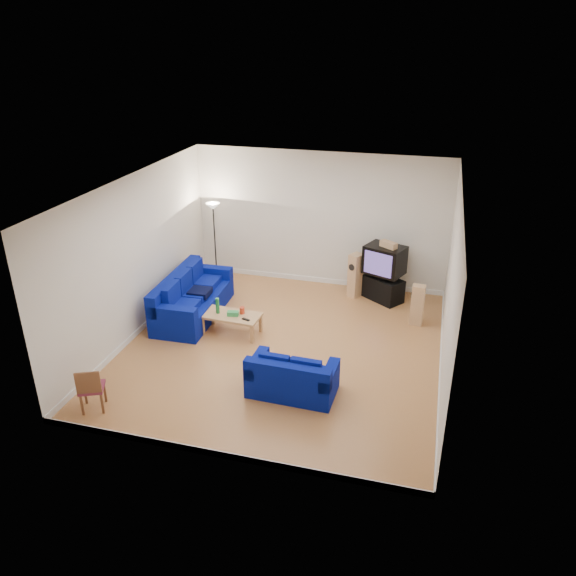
% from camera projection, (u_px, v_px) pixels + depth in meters
% --- Properties ---
extents(room, '(6.01, 6.51, 3.21)m').
position_uv_depth(room, '(282.00, 275.00, 10.33)').
color(room, '#95592E').
rests_on(room, ground).
extents(sofa_three_seat, '(1.09, 2.40, 0.92)m').
position_uv_depth(sofa_three_seat, '(191.00, 301.00, 12.09)').
color(sofa_three_seat, '#070F5D').
rests_on(sofa_three_seat, ground).
extents(sofa_loveseat, '(1.49, 0.86, 0.73)m').
position_uv_depth(sofa_loveseat, '(292.00, 380.00, 9.46)').
color(sofa_loveseat, '#070F5D').
rests_on(sofa_loveseat, ground).
extents(coffee_table, '(1.20, 0.65, 0.43)m').
position_uv_depth(coffee_table, '(231.00, 317.00, 11.34)').
color(coffee_table, tan).
rests_on(coffee_table, ground).
extents(bottle, '(0.08, 0.08, 0.33)m').
position_uv_depth(bottle, '(217.00, 306.00, 11.31)').
color(bottle, '#197233').
rests_on(bottle, coffee_table).
extents(tissue_box, '(0.24, 0.16, 0.09)m').
position_uv_depth(tissue_box, '(233.00, 313.00, 11.26)').
color(tissue_box, green).
rests_on(tissue_box, coffee_table).
extents(red_canister, '(0.14, 0.14, 0.14)m').
position_uv_depth(red_canister, '(242.00, 310.00, 11.33)').
color(red_canister, red).
rests_on(red_canister, coffee_table).
extents(remote, '(0.18, 0.10, 0.02)m').
position_uv_depth(remote, '(246.00, 319.00, 11.10)').
color(remote, black).
rests_on(remote, coffee_table).
extents(tv_stand, '(1.00, 0.91, 0.54)m').
position_uv_depth(tv_stand, '(383.00, 289.00, 12.82)').
color(tv_stand, black).
rests_on(tv_stand, ground).
extents(av_receiver, '(0.52, 0.54, 0.10)m').
position_uv_depth(av_receiver, '(383.00, 275.00, 12.73)').
color(av_receiver, black).
rests_on(av_receiver, tv_stand).
extents(television, '(1.01, 0.88, 0.65)m').
position_uv_depth(television, '(385.00, 260.00, 12.57)').
color(television, black).
rests_on(television, av_receiver).
extents(centre_speaker, '(0.41, 0.35, 0.14)m').
position_uv_depth(centre_speaker, '(389.00, 245.00, 12.34)').
color(centre_speaker, tan).
rests_on(centre_speaker, television).
extents(speaker_left, '(0.36, 0.38, 1.04)m').
position_uv_depth(speaker_left, '(355.00, 275.00, 12.89)').
color(speaker_left, tan).
rests_on(speaker_left, ground).
extents(speaker_right, '(0.29, 0.22, 0.88)m').
position_uv_depth(speaker_right, '(417.00, 305.00, 11.67)').
color(speaker_right, tan).
rests_on(speaker_right, ground).
extents(floor_lamp, '(0.34, 0.34, 1.97)m').
position_uv_depth(floor_lamp, '(214.00, 217.00, 13.25)').
color(floor_lamp, black).
rests_on(floor_lamp, ground).
extents(dining_chair, '(0.51, 0.51, 0.80)m').
position_uv_depth(dining_chair, '(91.00, 387.00, 8.97)').
color(dining_chair, brown).
rests_on(dining_chair, ground).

